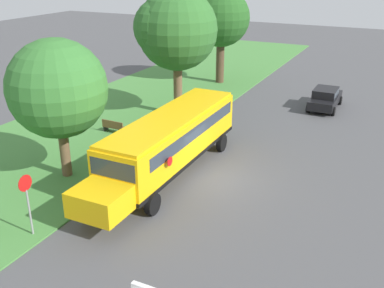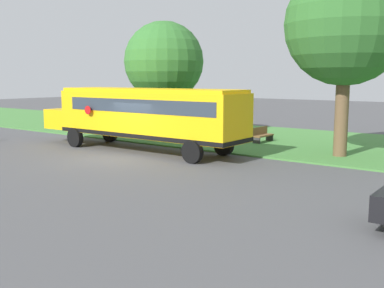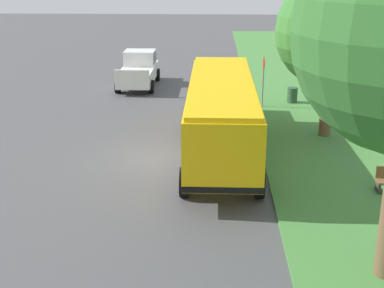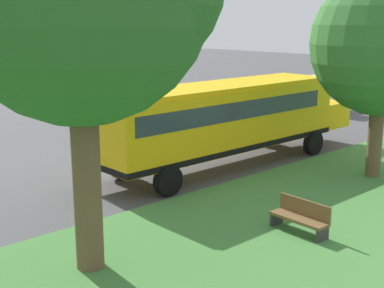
{
  "view_description": "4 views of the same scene",
  "coord_description": "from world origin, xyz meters",
  "px_view_note": "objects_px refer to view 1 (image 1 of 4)",
  "views": [
    {
      "loc": [
        8.04,
        -18.99,
        10.47
      ],
      "look_at": [
        -1.3,
        0.1,
        1.67
      ],
      "focal_mm": 42.0,
      "sensor_mm": 36.0,
      "label": 1
    },
    {
      "loc": [
        14.28,
        15.06,
        3.66
      ],
      "look_at": [
        -0.09,
        4.28,
        1.03
      ],
      "focal_mm": 42.0,
      "sensor_mm": 36.0,
      "label": 2
    },
    {
      "loc": [
        -2.0,
        19.94,
        7.5
      ],
      "look_at": [
        -1.23,
        1.28,
        1.06
      ],
      "focal_mm": 50.0,
      "sensor_mm": 36.0,
      "label": 3
    },
    {
      "loc": [
        -16.02,
        14.0,
        5.47
      ],
      "look_at": [
        -2.41,
        1.46,
        1.16
      ],
      "focal_mm": 50.0,
      "sensor_mm": 36.0,
      "label": 4
    }
  ],
  "objects_px": {
    "park_bench": "(114,127)",
    "oak_tree_beside_bus": "(61,90)",
    "oak_tree_roadside_mid": "(173,29)",
    "stop_sign": "(27,198)",
    "school_bus": "(170,139)",
    "oak_tree_far_end": "(220,18)",
    "car_black_nearest": "(325,97)"
  },
  "relations": [
    {
      "from": "oak_tree_roadside_mid",
      "to": "stop_sign",
      "type": "height_order",
      "value": "oak_tree_roadside_mid"
    },
    {
      "from": "oak_tree_far_end",
      "to": "stop_sign",
      "type": "bearing_deg",
      "value": -84.07
    },
    {
      "from": "car_black_nearest",
      "to": "stop_sign",
      "type": "relative_size",
      "value": 1.61
    },
    {
      "from": "oak_tree_beside_bus",
      "to": "oak_tree_roadside_mid",
      "type": "relative_size",
      "value": 0.81
    },
    {
      "from": "school_bus",
      "to": "car_black_nearest",
      "type": "distance_m",
      "value": 15.72
    },
    {
      "from": "school_bus",
      "to": "stop_sign",
      "type": "distance_m",
      "value": 7.85
    },
    {
      "from": "oak_tree_roadside_mid",
      "to": "park_bench",
      "type": "height_order",
      "value": "oak_tree_roadside_mid"
    },
    {
      "from": "oak_tree_beside_bus",
      "to": "car_black_nearest",
      "type": "bearing_deg",
      "value": 61.1
    },
    {
      "from": "oak_tree_beside_bus",
      "to": "oak_tree_roadside_mid",
      "type": "bearing_deg",
      "value": 88.69
    },
    {
      "from": "school_bus",
      "to": "oak_tree_roadside_mid",
      "type": "height_order",
      "value": "oak_tree_roadside_mid"
    },
    {
      "from": "oak_tree_beside_bus",
      "to": "park_bench",
      "type": "height_order",
      "value": "oak_tree_beside_bus"
    },
    {
      "from": "oak_tree_beside_bus",
      "to": "school_bus",
      "type": "bearing_deg",
      "value": 29.8
    },
    {
      "from": "school_bus",
      "to": "oak_tree_roadside_mid",
      "type": "bearing_deg",
      "value": 116.75
    },
    {
      "from": "car_black_nearest",
      "to": "oak_tree_beside_bus",
      "type": "height_order",
      "value": "oak_tree_beside_bus"
    },
    {
      "from": "oak_tree_beside_bus",
      "to": "oak_tree_roadside_mid",
      "type": "xyz_separation_m",
      "value": [
        0.25,
        10.98,
        1.45
      ]
    },
    {
      "from": "oak_tree_far_end",
      "to": "stop_sign",
      "type": "relative_size",
      "value": 3.0
    },
    {
      "from": "stop_sign",
      "to": "oak_tree_roadside_mid",
      "type": "bearing_deg",
      "value": 97.0
    },
    {
      "from": "stop_sign",
      "to": "car_black_nearest",
      "type": "bearing_deg",
      "value": 71.67
    },
    {
      "from": "car_black_nearest",
      "to": "stop_sign",
      "type": "xyz_separation_m",
      "value": [
        -7.4,
        -22.33,
        0.86
      ]
    },
    {
      "from": "oak_tree_roadside_mid",
      "to": "oak_tree_beside_bus",
      "type": "bearing_deg",
      "value": -91.31
    },
    {
      "from": "school_bus",
      "to": "car_black_nearest",
      "type": "height_order",
      "value": "school_bus"
    },
    {
      "from": "oak_tree_roadside_mid",
      "to": "stop_sign",
      "type": "relative_size",
      "value": 3.21
    },
    {
      "from": "oak_tree_far_end",
      "to": "park_bench",
      "type": "xyz_separation_m",
      "value": [
        -1.05,
        -14.8,
        -5.21
      ]
    },
    {
      "from": "school_bus",
      "to": "park_bench",
      "type": "xyz_separation_m",
      "value": [
        -6.01,
        3.48,
        -1.45
      ]
    },
    {
      "from": "oak_tree_far_end",
      "to": "park_bench",
      "type": "relative_size",
      "value": 5.09
    },
    {
      "from": "car_black_nearest",
      "to": "oak_tree_beside_bus",
      "type": "bearing_deg",
      "value": -118.9
    },
    {
      "from": "car_black_nearest",
      "to": "oak_tree_far_end",
      "type": "distance_m",
      "value": 11.69
    },
    {
      "from": "school_bus",
      "to": "oak_tree_roadside_mid",
      "type": "relative_size",
      "value": 1.41
    },
    {
      "from": "school_bus",
      "to": "oak_tree_far_end",
      "type": "relative_size",
      "value": 1.51
    },
    {
      "from": "park_bench",
      "to": "oak_tree_beside_bus",
      "type": "bearing_deg",
      "value": -75.89
    },
    {
      "from": "car_black_nearest",
      "to": "stop_sign",
      "type": "height_order",
      "value": "stop_sign"
    },
    {
      "from": "stop_sign",
      "to": "oak_tree_far_end",
      "type": "bearing_deg",
      "value": 95.93
    }
  ]
}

